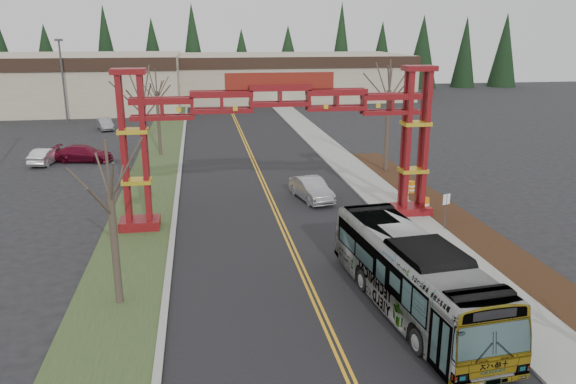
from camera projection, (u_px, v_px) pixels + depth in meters
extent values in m
cube|color=black|center=(266.00, 189.00, 39.57)|extent=(12.00, 110.00, 0.02)
cube|color=orange|center=(264.00, 189.00, 39.55)|extent=(0.12, 100.00, 0.01)
cube|color=orange|center=(268.00, 189.00, 39.59)|extent=(0.12, 100.00, 0.01)
cube|color=#9E9E99|center=(351.00, 185.00, 40.48)|extent=(0.30, 110.00, 0.15)
cube|color=gray|center=(370.00, 184.00, 40.70)|extent=(2.60, 110.00, 0.14)
cube|color=black|center=(515.00, 264.00, 26.87)|extent=(2.60, 50.00, 0.12)
cube|color=#2F4623|center=(150.00, 194.00, 38.36)|extent=(4.00, 110.00, 0.08)
cube|color=#9E9E99|center=(177.00, 192.00, 38.63)|extent=(0.30, 110.00, 0.15)
cube|color=#600C0E|center=(140.00, 224.00, 31.65)|extent=(2.20, 1.60, 0.60)
cube|color=#600C0E|center=(123.00, 151.00, 30.03)|extent=(0.28, 0.28, 8.00)
cube|color=#600C0E|center=(144.00, 150.00, 30.20)|extent=(0.28, 0.28, 8.00)
cube|color=#600C0E|center=(125.00, 148.00, 30.70)|extent=(0.28, 0.28, 8.00)
cube|color=#600C0E|center=(145.00, 148.00, 30.86)|extent=(0.28, 0.28, 8.00)
cube|color=yellow|center=(137.00, 181.00, 30.95)|extent=(1.60, 1.10, 0.22)
cube|color=yellow|center=(133.00, 131.00, 30.17)|extent=(1.60, 1.10, 0.22)
cube|color=#600C0E|center=(128.00, 71.00, 29.29)|extent=(1.80, 1.20, 0.30)
cube|color=#600C0E|center=(410.00, 210.00, 34.06)|extent=(2.20, 1.60, 0.60)
cube|color=#600C0E|center=(408.00, 142.00, 32.45)|extent=(0.28, 0.28, 8.00)
cube|color=#600C0E|center=(426.00, 141.00, 32.61)|extent=(0.28, 0.28, 8.00)
cube|color=#600C0E|center=(404.00, 140.00, 33.11)|extent=(0.28, 0.28, 8.00)
cube|color=#600C0E|center=(422.00, 139.00, 33.28)|extent=(0.28, 0.28, 8.00)
cube|color=yellow|center=(413.00, 170.00, 33.36)|extent=(1.60, 1.10, 0.22)
cube|color=yellow|center=(416.00, 123.00, 32.58)|extent=(1.60, 1.10, 0.22)
cube|color=#600C0E|center=(420.00, 68.00, 31.71)|extent=(1.80, 1.20, 0.30)
cube|color=#600C0E|center=(280.00, 93.00, 30.85)|extent=(16.00, 0.90, 1.00)
cube|color=#600C0E|center=(280.00, 109.00, 31.10)|extent=(16.00, 0.90, 0.60)
cube|color=maroon|center=(280.00, 81.00, 30.67)|extent=(6.00, 0.25, 0.90)
cube|color=tan|center=(13.00, 82.00, 78.59)|extent=(46.00, 22.00, 7.50)
cube|color=tan|center=(286.00, 76.00, 92.28)|extent=(38.00, 20.00, 7.00)
cube|color=black|center=(297.00, 63.00, 81.95)|extent=(38.00, 0.40, 1.60)
cylinder|color=#382D26|center=(2.00, 90.00, 97.18)|extent=(0.80, 0.80, 1.60)
cone|color=black|center=(50.00, 56.00, 96.87)|extent=(5.60, 5.60, 13.00)
cylinder|color=#382D26|center=(54.00, 89.00, 98.46)|extent=(0.80, 0.80, 1.60)
cone|color=black|center=(101.00, 55.00, 98.15)|extent=(5.60, 5.60, 13.00)
cylinder|color=#382D26|center=(104.00, 88.00, 99.74)|extent=(0.80, 0.80, 1.60)
cone|color=black|center=(150.00, 55.00, 99.43)|extent=(5.60, 5.60, 13.00)
cylinder|color=#382D26|center=(153.00, 88.00, 101.02)|extent=(0.80, 0.80, 1.60)
cone|color=black|center=(199.00, 55.00, 100.72)|extent=(5.60, 5.60, 13.00)
cylinder|color=#382D26|center=(200.00, 87.00, 102.30)|extent=(0.80, 0.80, 1.60)
cone|color=black|center=(246.00, 54.00, 102.00)|extent=(5.60, 5.60, 13.00)
cylinder|color=#382D26|center=(247.00, 86.00, 103.59)|extent=(0.80, 0.80, 1.60)
cone|color=black|center=(292.00, 54.00, 103.28)|extent=(5.60, 5.60, 13.00)
cylinder|color=#382D26|center=(292.00, 85.00, 104.87)|extent=(0.80, 0.80, 1.60)
cone|color=black|center=(337.00, 54.00, 104.56)|extent=(5.60, 5.60, 13.00)
cylinder|color=#382D26|center=(336.00, 85.00, 106.15)|extent=(0.80, 0.80, 1.60)
cone|color=black|center=(381.00, 54.00, 105.84)|extent=(5.60, 5.60, 13.00)
cylinder|color=#382D26|center=(380.00, 84.00, 107.43)|extent=(0.80, 0.80, 1.60)
cone|color=black|center=(424.00, 53.00, 107.13)|extent=(5.60, 5.60, 13.00)
cylinder|color=#382D26|center=(422.00, 84.00, 108.71)|extent=(0.80, 0.80, 1.60)
cone|color=black|center=(465.00, 53.00, 108.41)|extent=(5.60, 5.60, 13.00)
cylinder|color=#382D26|center=(463.00, 83.00, 110.00)|extent=(0.80, 0.80, 1.60)
cone|color=black|center=(506.00, 53.00, 109.69)|extent=(5.60, 5.60, 13.00)
cylinder|color=#382D26|center=(503.00, 82.00, 111.28)|extent=(0.80, 0.80, 1.60)
imported|color=#A0A3A7|center=(412.00, 275.00, 22.06)|extent=(3.64, 11.35, 3.11)
imported|color=#A5A8AD|center=(311.00, 189.00, 36.93)|extent=(2.45, 4.68, 1.47)
imported|color=silver|center=(46.00, 156.00, 46.93)|extent=(2.14, 4.28, 1.35)
imported|color=maroon|center=(84.00, 153.00, 47.73)|extent=(5.15, 2.85, 1.41)
imported|color=gray|center=(105.00, 124.00, 62.94)|extent=(2.49, 4.15, 1.29)
cylinder|color=#382D26|center=(115.00, 249.00, 22.42)|extent=(0.31, 0.31, 4.83)
cylinder|color=#382D26|center=(108.00, 167.00, 21.48)|extent=(0.11, 0.11, 2.11)
cylinder|color=#382D26|center=(146.00, 152.00, 37.01)|extent=(0.32, 0.32, 6.15)
cylinder|color=#382D26|center=(142.00, 90.00, 35.88)|extent=(0.12, 0.12, 2.20)
cylinder|color=#382D26|center=(159.00, 124.00, 49.54)|extent=(0.29, 0.29, 5.70)
cylinder|color=#382D26|center=(156.00, 81.00, 48.50)|extent=(0.11, 0.11, 1.99)
cylinder|color=#382D26|center=(387.00, 132.00, 43.71)|extent=(0.35, 0.35, 6.39)
cylinder|color=#382D26|center=(390.00, 76.00, 42.51)|extent=(0.13, 0.13, 2.42)
cylinder|color=#3F3F44|center=(63.00, 83.00, 65.89)|extent=(0.21, 0.21, 9.60)
cube|color=#3F3F44|center=(59.00, 40.00, 64.52)|extent=(0.85, 0.43, 0.27)
cylinder|color=#3F3F44|center=(445.00, 213.00, 31.10)|extent=(0.06, 0.06, 2.15)
cube|color=white|center=(447.00, 199.00, 30.88)|extent=(0.47, 0.21, 0.59)
cylinder|color=orange|center=(424.00, 206.00, 33.98)|extent=(0.56, 0.56, 1.09)
cylinder|color=white|center=(424.00, 204.00, 33.93)|extent=(0.59, 0.59, 0.13)
cylinder|color=white|center=(424.00, 209.00, 34.02)|extent=(0.59, 0.59, 0.13)
cylinder|color=orange|center=(404.00, 195.00, 36.45)|extent=(0.54, 0.54, 1.04)
cylinder|color=white|center=(404.00, 192.00, 36.41)|extent=(0.56, 0.56, 0.12)
cylinder|color=white|center=(404.00, 197.00, 36.49)|extent=(0.56, 0.56, 0.12)
cylinder|color=orange|center=(411.00, 188.00, 38.30)|extent=(0.47, 0.47, 0.91)
cylinder|color=white|center=(411.00, 186.00, 38.26)|extent=(0.49, 0.49, 0.11)
cylinder|color=white|center=(411.00, 190.00, 38.33)|extent=(0.49, 0.49, 0.11)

